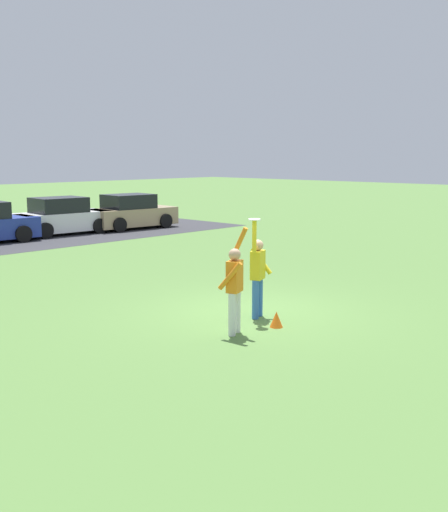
% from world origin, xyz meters
% --- Properties ---
extents(ground_plane, '(120.00, 120.00, 0.00)m').
position_xyz_m(ground_plane, '(0.00, 0.00, 0.00)').
color(ground_plane, '#567F3D').
extents(person_catcher, '(0.58, 0.48, 2.08)m').
position_xyz_m(person_catcher, '(-0.23, -0.42, 0.98)').
color(person_catcher, '#3366B7').
rests_on(person_catcher, ground_plane).
extents(person_defender, '(0.63, 0.57, 2.04)m').
position_xyz_m(person_defender, '(-1.46, -0.89, 0.98)').
color(person_defender, silver).
rests_on(person_defender, ground_plane).
extents(frisbee_disc, '(0.25, 0.25, 0.02)m').
position_xyz_m(frisbee_disc, '(-0.44, -0.50, 2.09)').
color(frisbee_disc, white).
rests_on(frisbee_disc, person_catcher).
extents(parked_car_white, '(4.22, 2.27, 1.59)m').
position_xyz_m(parked_car_white, '(4.64, 14.81, 0.73)').
color(parked_car_white, white).
rests_on(parked_car_white, ground_plane).
extents(parked_car_tan, '(4.22, 2.27, 1.59)m').
position_xyz_m(parked_car_tan, '(8.01, 14.31, 0.73)').
color(parked_car_tan, tan).
rests_on(parked_car_tan, ground_plane).
extents(field_cone_orange, '(0.26, 0.26, 0.32)m').
position_xyz_m(field_cone_orange, '(-0.55, -1.19, 0.16)').
color(field_cone_orange, orange).
rests_on(field_cone_orange, ground_plane).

